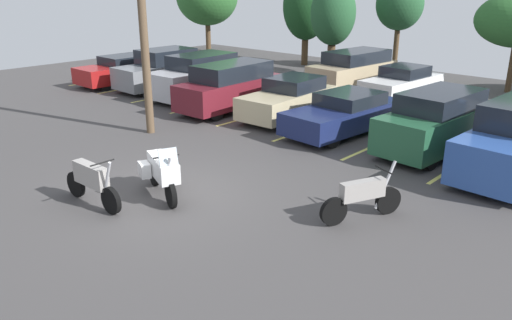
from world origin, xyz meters
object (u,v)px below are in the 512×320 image
(car_red, at_px, (124,70))
(car_maroon, at_px, (231,87))
(car_far_white, at_px, (402,83))
(utility_pole, at_px, (141,1))
(motorcycle_touring, at_px, (162,171))
(car_navy, at_px, (345,113))
(motorcycle_third, at_px, (92,182))
(motorcycle_second, at_px, (363,197))
(car_grey, at_px, (162,70))
(car_far_tan, at_px, (353,70))
(car_silver, at_px, (198,77))
(car_green, at_px, (435,122))
(car_champagne, at_px, (289,99))

(car_red, relative_size, car_maroon, 0.97)
(car_far_white, height_order, utility_pole, utility_pole)
(motorcycle_touring, relative_size, car_navy, 0.42)
(car_red, height_order, car_far_white, car_red)
(car_navy, bearing_deg, motorcycle_third, -96.02)
(motorcycle_second, xyz_separation_m, car_maroon, (-9.49, 5.17, 0.42))
(car_grey, height_order, utility_pole, utility_pole)
(car_maroon, bearing_deg, car_red, 179.14)
(car_far_tan, bearing_deg, car_far_white, -4.33)
(motorcycle_third, distance_m, car_maroon, 9.91)
(car_grey, height_order, car_silver, car_silver)
(car_red, bearing_deg, car_grey, 10.39)
(car_red, height_order, car_green, car_green)
(motorcycle_third, height_order, car_champagne, car_champagne)
(motorcycle_second, distance_m, car_navy, 6.96)
(car_navy, bearing_deg, car_grey, 179.02)
(motorcycle_touring, height_order, car_far_tan, car_far_tan)
(motorcycle_second, bearing_deg, car_silver, 154.91)
(utility_pole, bearing_deg, car_grey, 139.41)
(car_red, bearing_deg, car_far_white, 29.16)
(car_silver, xyz_separation_m, car_maroon, (2.66, -0.52, -0.01))
(car_red, relative_size, car_silver, 1.05)
(motorcycle_third, xyz_separation_m, car_red, (-12.30, 9.02, 0.11))
(motorcycle_third, xyz_separation_m, utility_pole, (-4.04, 4.60, 3.85))
(car_grey, xyz_separation_m, car_far_tan, (6.77, 6.48, -0.01))
(car_red, relative_size, car_far_tan, 0.97)
(car_far_white, bearing_deg, car_far_tan, 175.67)
(car_navy, bearing_deg, motorcycle_second, -53.26)
(motorcycle_third, xyz_separation_m, car_navy, (0.98, 9.31, 0.08))
(car_maroon, xyz_separation_m, car_green, (8.55, 0.51, -0.01))
(car_far_tan, bearing_deg, car_red, -143.32)
(car_navy, bearing_deg, car_silver, 179.20)
(car_navy, height_order, car_far_tan, car_far_tan)
(motorcycle_second, xyz_separation_m, car_far_white, (-5.37, 12.03, 0.16))
(car_champagne, bearing_deg, car_far_tan, 101.03)
(car_maroon, xyz_separation_m, car_far_tan, (1.37, 7.07, -0.04))
(car_grey, bearing_deg, motorcycle_second, -21.14)
(motorcycle_touring, relative_size, car_red, 0.44)
(motorcycle_touring, bearing_deg, car_green, 67.18)
(car_grey, height_order, car_far_white, car_grey)
(car_far_white, bearing_deg, car_champagne, -103.19)
(car_navy, distance_m, car_far_white, 6.57)
(car_maroon, bearing_deg, car_far_tan, 79.03)
(car_silver, bearing_deg, car_red, -175.73)
(car_navy, distance_m, utility_pole, 7.84)
(motorcycle_third, bearing_deg, car_far_tan, 100.55)
(car_red, bearing_deg, motorcycle_third, -36.26)
(car_maroon, height_order, car_far_white, car_maroon)
(car_silver, xyz_separation_m, car_green, (11.21, -0.01, -0.02))
(motorcycle_second, height_order, car_grey, car_grey)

